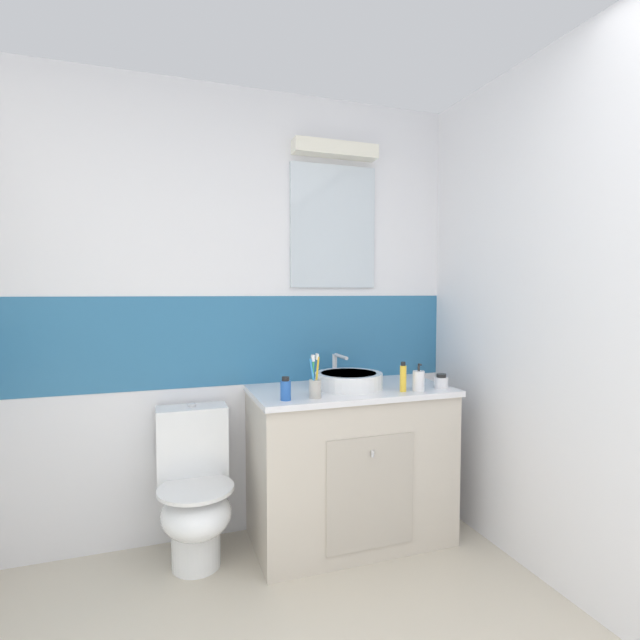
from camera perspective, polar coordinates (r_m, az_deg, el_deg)
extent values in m
cube|color=white|center=(2.91, -10.12, -15.72)|extent=(3.20, 0.10, 0.85)
cube|color=teal|center=(2.76, -10.25, -2.37)|extent=(3.20, 0.10, 0.50)
cube|color=white|center=(2.80, -10.44, 14.67)|extent=(3.20, 0.10, 1.15)
cube|color=silver|center=(2.86, 1.59, 11.10)|extent=(0.53, 0.02, 0.72)
cube|color=white|center=(2.92, 1.88, 19.74)|extent=(0.51, 0.10, 0.08)
cube|color=white|center=(2.30, 31.23, -0.17)|extent=(0.10, 3.48, 2.50)
cube|color=beige|center=(2.76, 3.55, -17.03)|extent=(1.06, 0.55, 0.82)
cube|color=white|center=(2.64, 3.67, -8.41)|extent=(1.08, 0.57, 0.03)
cube|color=#B6AD9F|center=(2.54, 6.12, -19.92)|extent=(0.48, 0.01, 0.57)
cylinder|color=silver|center=(2.45, 6.32, -15.65)|extent=(0.02, 0.02, 0.03)
cylinder|color=white|center=(2.62, 3.45, -7.23)|extent=(0.37, 0.37, 0.08)
cylinder|color=#AFB1BA|center=(2.61, 3.45, -6.45)|extent=(0.30, 0.30, 0.01)
cylinder|color=silver|center=(2.81, 1.77, -5.73)|extent=(0.03, 0.03, 0.16)
cylinder|color=silver|center=(2.70, 2.54, -4.38)|extent=(0.02, 0.17, 0.02)
cylinder|color=white|center=(2.71, -14.60, -24.95)|extent=(0.24, 0.24, 0.18)
ellipsoid|color=white|center=(2.59, -14.60, -21.46)|extent=(0.34, 0.42, 0.22)
cylinder|color=white|center=(2.54, -14.64, -18.96)|extent=(0.37, 0.37, 0.02)
cube|color=white|center=(2.68, -15.05, -13.84)|extent=(0.36, 0.17, 0.37)
cylinder|color=silver|center=(2.63, -15.11, -9.82)|extent=(0.04, 0.04, 0.02)
cylinder|color=#B2ADA3|center=(2.37, -0.59, -8.25)|extent=(0.06, 0.06, 0.09)
cylinder|color=#338CD8|center=(2.36, -0.86, -6.69)|extent=(0.03, 0.02, 0.17)
cube|color=white|center=(2.34, -0.86, -4.65)|extent=(0.02, 0.02, 0.03)
cylinder|color=#3FB259|center=(2.37, -0.85, -6.60)|extent=(0.02, 0.01, 0.17)
cube|color=white|center=(2.35, -0.85, -4.53)|extent=(0.01, 0.02, 0.03)
cylinder|color=gold|center=(2.37, -0.36, -6.53)|extent=(0.02, 0.02, 0.18)
cube|color=white|center=(2.35, -0.36, -4.40)|extent=(0.01, 0.02, 0.03)
cylinder|color=white|center=(2.59, 11.72, -7.16)|extent=(0.06, 0.06, 0.11)
cylinder|color=#262626|center=(2.58, 11.74, -5.60)|extent=(0.01, 0.01, 0.04)
cylinder|color=#262626|center=(2.56, 11.88, -5.24)|extent=(0.01, 0.02, 0.01)
cylinder|color=yellow|center=(2.56, 9.92, -6.93)|extent=(0.03, 0.03, 0.14)
cylinder|color=black|center=(2.54, 9.94, -5.19)|extent=(0.02, 0.02, 0.02)
cylinder|color=#2659B2|center=(2.33, -4.14, -8.42)|extent=(0.05, 0.05, 0.09)
cylinder|color=black|center=(2.32, -4.14, -7.03)|extent=(0.04, 0.04, 0.02)
cylinder|color=white|center=(2.70, 14.31, -7.28)|extent=(0.07, 0.07, 0.06)
cylinder|color=black|center=(2.69, 14.32, -6.46)|extent=(0.05, 0.05, 0.02)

